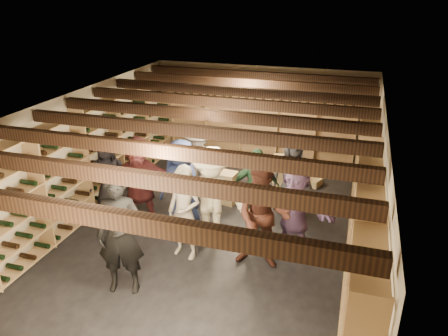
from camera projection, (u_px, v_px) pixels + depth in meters
ground at (211, 233)px, 8.04m from camera, size 8.00×8.00×0.00m
walls at (210, 174)px, 7.57m from camera, size 5.52×8.02×2.40m
ceiling at (209, 107)px, 7.10m from camera, size 5.50×8.00×0.01m
ceiling_joists at (209, 115)px, 7.15m from camera, size 5.40×7.12×0.18m
wine_rack_left at (83, 164)px, 8.32m from camera, size 0.32×7.50×2.15m
wine_rack_right at (363, 201)px, 6.91m from camera, size 0.32×7.50×2.15m
wine_rack_back at (260, 120)px, 10.98m from camera, size 4.70×0.30×2.15m
crate_stack_left at (224, 187)px, 9.08m from camera, size 0.55×0.40×0.68m
crate_stack_right at (285, 170)px, 9.89m from camera, size 0.56×0.43×0.68m
crate_loose at (310, 181)px, 9.98m from camera, size 0.59×0.49×0.17m
person_0 at (109, 176)px, 8.54m from camera, size 0.89×0.76×1.54m
person_1 at (120, 235)px, 6.23m from camera, size 0.77×0.61×1.87m
person_3 at (211, 198)px, 7.37m from camera, size 1.34×1.07×1.81m
person_5 at (139, 180)px, 8.19m from camera, size 1.64×0.90×1.69m
person_6 at (181, 185)px, 7.91m from camera, size 0.95×0.72×1.74m
person_7 at (184, 213)px, 7.09m from camera, size 0.66×0.49×1.62m
person_8 at (263, 217)px, 6.81m from camera, size 0.89×0.71×1.78m
person_9 at (199, 163)px, 9.05m from camera, size 1.12×0.75×1.62m
person_10 at (255, 188)px, 8.03m from camera, size 0.98×0.67×1.55m
person_11 at (294, 209)px, 7.25m from camera, size 1.54×0.78×1.59m
person_12 at (292, 175)px, 8.52m from camera, size 0.93×0.78×1.61m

